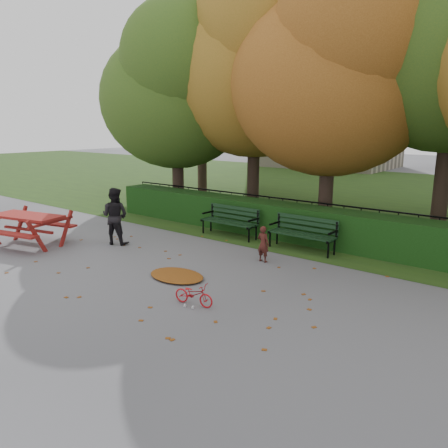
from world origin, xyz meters
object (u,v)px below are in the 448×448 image
Objects in this scene: tree_f at (203,68)px; bicycle at (194,294)px; picnic_table at (27,222)px; bench_right at (303,231)px; child at (263,244)px; bench_left at (231,219)px; adult at (115,216)px; tree_b at (259,59)px; tree_c at (340,67)px; tree_a at (178,88)px.

tree_f is 14.17m from bicycle.
bicycle is at bearing -15.68° from picnic_table.
bench_right is 1.52m from child.
tree_f reaches higher than bench_left.
picnic_table is 2.35m from adult.
bench_left is (1.14, -3.04, -4.88)m from tree_b.
tree_b is at bearing 166.55° from tree_c.
bench_left is at bearing -32.20° from child.
bench_left is 3.33m from adult.
bicycle is (8.41, -10.01, -5.48)m from tree_f.
tree_b is at bearing 56.92° from picnic_table.
tree_a reaches higher than bicycle.
adult is at bearing -148.58° from bench_right.
tree_a reaches higher than bench_right.
tree_f reaches higher than picnic_table.
tree_f is at bearing -85.29° from adult.
tree_b is 7.48m from child.
tree_a is at bearing -87.65° from adult.
child is (7.96, -7.03, -5.25)m from tree_f.
bench_left is at bearing -146.92° from adult.
adult is (-4.11, -4.93, -4.04)m from tree_c.
child is 0.56× the size of adult.
child is at bearing 11.64° from picnic_table.
adult is 4.93m from bicycle.
tree_f is at bearing 146.08° from bench_right.
picnic_table is at bearing 79.02° from bicycle.
adult reaches higher than picnic_table.
adult is at bearing -64.83° from tree_f.
tree_f is 11.85m from child.
picnic_table is 2.63× the size of child.
bench_left is 1.00× the size of bench_right.
picnic_table reaches higher than bench_right.
picnic_table is at bearing 22.30° from adult.
tree_c is at bearing 96.70° from bench_right.
bicycle is (4.55, -1.80, -0.58)m from adult.
tree_c is 4.44× the size of bench_right.
tree_a is 6.04m from tree_c.
tree_a is 8.01m from child.
bench_left is at bearing -25.76° from tree_a.
adult is (-4.10, -1.18, 0.34)m from child.
tree_b reaches higher than tree_c.
tree_c is 5.77m from child.
tree_b reaches higher than bench_right.
bench_left is at bearing -133.36° from tree_c.
bench_right is at bearing -83.30° from tree_c.
tree_f is 9.56m from bench_left.
tree_c reaches higher than tree_a.
bench_right is (6.29, -1.88, -4.00)m from tree_a.
tree_c is 4.44× the size of bench_left.
picnic_table is at bearing -131.79° from tree_c.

